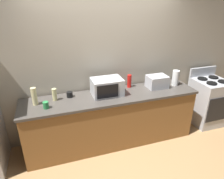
{
  "coord_description": "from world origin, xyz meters",
  "views": [
    {
      "loc": [
        -0.92,
        -2.38,
        2.31
      ],
      "look_at": [
        0.0,
        0.4,
        1.0
      ],
      "focal_mm": 32.49,
      "sensor_mm": 36.0,
      "label": 1
    }
  ],
  "objects_px": {
    "stove_range": "(208,101)",
    "bottle_hot_sauce": "(129,81)",
    "paper_towel_roll": "(175,78)",
    "microwave": "(107,87)",
    "bottle_vinegar": "(55,95)",
    "mug_black": "(70,94)",
    "mug_green": "(46,105)",
    "bottle_hand_soap": "(34,96)",
    "toaster_oven": "(157,82)"
  },
  "relations": [
    {
      "from": "microwave",
      "to": "bottle_vinegar",
      "type": "distance_m",
      "value": 0.81
    },
    {
      "from": "toaster_oven",
      "to": "bottle_vinegar",
      "type": "height_order",
      "value": "toaster_oven"
    },
    {
      "from": "stove_range",
      "to": "paper_towel_roll",
      "type": "distance_m",
      "value": 0.99
    },
    {
      "from": "microwave",
      "to": "bottle_hot_sauce",
      "type": "height_order",
      "value": "microwave"
    },
    {
      "from": "bottle_hand_soap",
      "to": "mug_green",
      "type": "height_order",
      "value": "bottle_hand_soap"
    },
    {
      "from": "mug_black",
      "to": "microwave",
      "type": "bearing_deg",
      "value": -9.6
    },
    {
      "from": "stove_range",
      "to": "bottle_hot_sauce",
      "type": "bearing_deg",
      "value": 172.32
    },
    {
      "from": "microwave",
      "to": "bottle_hot_sauce",
      "type": "xyz_separation_m",
      "value": [
        0.46,
        0.17,
        -0.02
      ]
    },
    {
      "from": "mug_black",
      "to": "stove_range",
      "type": "bearing_deg",
      "value": -3.16
    },
    {
      "from": "microwave",
      "to": "toaster_oven",
      "type": "distance_m",
      "value": 0.91
    },
    {
      "from": "bottle_vinegar",
      "to": "mug_green",
      "type": "relative_size",
      "value": 1.86
    },
    {
      "from": "stove_range",
      "to": "toaster_oven",
      "type": "relative_size",
      "value": 3.18
    },
    {
      "from": "stove_range",
      "to": "microwave",
      "type": "bearing_deg",
      "value": 178.67
    },
    {
      "from": "paper_towel_roll",
      "to": "mug_green",
      "type": "bearing_deg",
      "value": -175.82
    },
    {
      "from": "bottle_hot_sauce",
      "to": "mug_black",
      "type": "height_order",
      "value": "bottle_hot_sauce"
    },
    {
      "from": "bottle_vinegar",
      "to": "mug_black",
      "type": "bearing_deg",
      "value": 10.05
    },
    {
      "from": "paper_towel_roll",
      "to": "toaster_oven",
      "type": "bearing_deg",
      "value": 178.4
    },
    {
      "from": "stove_range",
      "to": "toaster_oven",
      "type": "height_order",
      "value": "toaster_oven"
    },
    {
      "from": "microwave",
      "to": "paper_towel_roll",
      "type": "distance_m",
      "value": 1.27
    },
    {
      "from": "microwave",
      "to": "bottle_hot_sauce",
      "type": "relative_size",
      "value": 2.12
    },
    {
      "from": "stove_range",
      "to": "mug_black",
      "type": "bearing_deg",
      "value": 176.84
    },
    {
      "from": "toaster_oven",
      "to": "mug_green",
      "type": "height_order",
      "value": "toaster_oven"
    },
    {
      "from": "bottle_hand_soap",
      "to": "mug_black",
      "type": "height_order",
      "value": "bottle_hand_soap"
    },
    {
      "from": "stove_range",
      "to": "paper_towel_roll",
      "type": "xyz_separation_m",
      "value": [
        -0.8,
        0.05,
        0.57
      ]
    },
    {
      "from": "toaster_oven",
      "to": "mug_green",
      "type": "relative_size",
      "value": 3.36
    },
    {
      "from": "bottle_hot_sauce",
      "to": "mug_green",
      "type": "height_order",
      "value": "bottle_hot_sauce"
    },
    {
      "from": "bottle_vinegar",
      "to": "mug_green",
      "type": "height_order",
      "value": "bottle_vinegar"
    },
    {
      "from": "bottle_hand_soap",
      "to": "paper_towel_roll",
      "type": "bearing_deg",
      "value": -0.07
    },
    {
      "from": "bottle_hand_soap",
      "to": "toaster_oven",
      "type": "bearing_deg",
      "value": 0.21
    },
    {
      "from": "bottle_vinegar",
      "to": "mug_black",
      "type": "relative_size",
      "value": 2.0
    },
    {
      "from": "bottle_hand_soap",
      "to": "mug_black",
      "type": "distance_m",
      "value": 0.52
    },
    {
      "from": "bottle_vinegar",
      "to": "mug_black",
      "type": "distance_m",
      "value": 0.24
    },
    {
      "from": "toaster_oven",
      "to": "bottle_vinegar",
      "type": "xyz_separation_m",
      "value": [
        -1.72,
        0.05,
        -0.01
      ]
    },
    {
      "from": "paper_towel_roll",
      "to": "mug_black",
      "type": "xyz_separation_m",
      "value": [
        -1.85,
        0.1,
        -0.09
      ]
    },
    {
      "from": "stove_range",
      "to": "mug_black",
      "type": "relative_size",
      "value": 11.47
    },
    {
      "from": "bottle_hot_sauce",
      "to": "bottle_hand_soap",
      "type": "bearing_deg",
      "value": -173.93
    },
    {
      "from": "mug_black",
      "to": "bottle_vinegar",
      "type": "bearing_deg",
      "value": -169.95
    },
    {
      "from": "microwave",
      "to": "stove_range",
      "type": "bearing_deg",
      "value": -1.33
    },
    {
      "from": "stove_range",
      "to": "bottle_hand_soap",
      "type": "height_order",
      "value": "bottle_hand_soap"
    },
    {
      "from": "paper_towel_roll",
      "to": "bottle_hot_sauce",
      "type": "bearing_deg",
      "value": 168.35
    },
    {
      "from": "stove_range",
      "to": "bottle_vinegar",
      "type": "height_order",
      "value": "bottle_vinegar"
    },
    {
      "from": "bottle_vinegar",
      "to": "mug_black",
      "type": "xyz_separation_m",
      "value": [
        0.23,
        0.04,
        -0.05
      ]
    },
    {
      "from": "bottle_hot_sauce",
      "to": "paper_towel_roll",
      "type": "bearing_deg",
      "value": -11.65
    },
    {
      "from": "toaster_oven",
      "to": "bottle_hand_soap",
      "type": "relative_size",
      "value": 1.28
    },
    {
      "from": "bottle_hot_sauce",
      "to": "mug_green",
      "type": "xyz_separation_m",
      "value": [
        -1.4,
        -0.33,
        -0.06
      ]
    },
    {
      "from": "bottle_hand_soap",
      "to": "bottle_hot_sauce",
      "type": "distance_m",
      "value": 1.56
    },
    {
      "from": "bottle_hand_soap",
      "to": "bottle_vinegar",
      "type": "bearing_deg",
      "value": 10.72
    },
    {
      "from": "stove_range",
      "to": "bottle_hand_soap",
      "type": "relative_size",
      "value": 4.08
    },
    {
      "from": "toaster_oven",
      "to": "bottle_hot_sauce",
      "type": "xyz_separation_m",
      "value": [
        -0.45,
        0.16,
        0.01
      ]
    },
    {
      "from": "mug_green",
      "to": "mug_black",
      "type": "distance_m",
      "value": 0.45
    }
  ]
}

